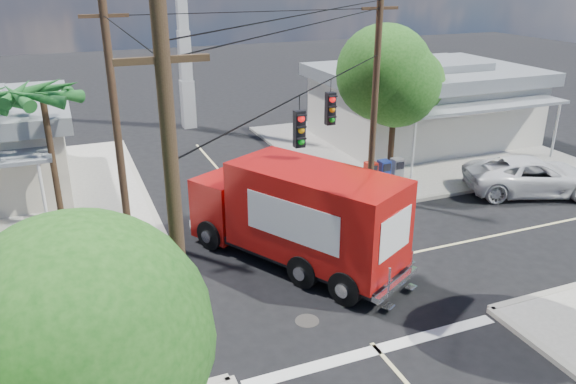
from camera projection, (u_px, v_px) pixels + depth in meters
ground at (311, 274)px, 18.61m from camera, size 120.00×120.00×0.00m
sidewalk_ne at (407, 147)px, 31.76m from camera, size 14.12×14.12×0.14m
road_markings at (330, 296)px, 17.34m from camera, size 32.00×32.00×0.01m
building_ne at (423, 101)px, 32.43m from camera, size 11.80×10.20×4.50m
radio_tower at (184, 37)px, 33.92m from camera, size 0.80×0.80×17.00m
tree_sw_front at (88, 348)px, 8.07m from camera, size 3.88×3.78×6.03m
tree_ne_front at (397, 81)px, 25.19m from camera, size 4.21×4.14×6.66m
tree_ne_back at (416, 81)px, 28.21m from camera, size 3.77×3.66×5.82m
palm_nw_front at (42, 97)px, 20.57m from camera, size 3.01×3.08×5.59m
utility_poles at (246, 131)px, 17.71m from camera, size 12.00×10.68×9.00m
vending_boxes at (384, 172)px, 25.97m from camera, size 1.90×0.50×1.10m
delivery_truck at (297, 215)px, 18.72m from camera, size 5.96×8.18×3.49m
parked_car at (533, 176)px, 25.08m from camera, size 6.47×4.61×1.64m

